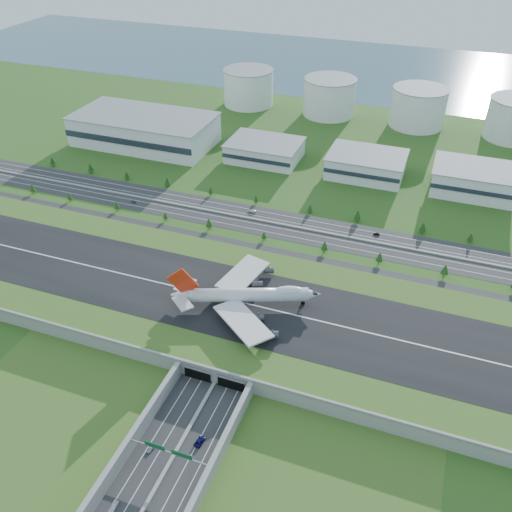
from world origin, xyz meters
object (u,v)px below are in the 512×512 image
(car_0, at_px, (151,449))
(car_5, at_px, (376,234))
(car_7, at_px, (252,211))
(fuel_tank_a, at_px, (248,88))
(car_2, at_px, (200,441))
(boeing_747, at_px, (246,295))
(car_4, at_px, (134,202))
(car_1, at_px, (114,507))

(car_0, relative_size, car_5, 1.09)
(car_0, height_order, car_7, car_7)
(fuel_tank_a, height_order, car_2, fuel_tank_a)
(car_0, xyz_separation_m, car_7, (-28.67, 195.78, 0.08))
(fuel_tank_a, bearing_deg, car_7, -68.57)
(boeing_747, xyz_separation_m, car_4, (-121.70, 87.78, -14.15))
(fuel_tank_a, bearing_deg, car_4, -91.19)
(fuel_tank_a, distance_m, car_7, 222.46)
(car_0, bearing_deg, car_1, -79.09)
(car_1, distance_m, car_4, 235.54)
(car_0, xyz_separation_m, car_1, (-0.55, -27.05, 0.05))
(fuel_tank_a, xyz_separation_m, car_5, (168.98, -205.65, -16.70))
(car_2, relative_size, car_4, 1.48)
(car_2, height_order, car_4, car_2)
(car_7, bearing_deg, car_0, 11.90)
(boeing_747, bearing_deg, car_2, -103.99)
(car_4, xyz_separation_m, car_7, (85.69, 16.62, 0.13))
(car_0, xyz_separation_m, car_5, (59.26, 196.64, -0.09))
(boeing_747, bearing_deg, fuel_tank_a, 89.49)
(car_1, height_order, car_5, car_1)
(boeing_747, distance_m, car_0, 92.76)
(car_0, distance_m, car_2, 20.27)
(fuel_tank_a, xyz_separation_m, boeing_747, (117.06, -310.90, -2.52))
(car_4, relative_size, car_5, 1.01)
(car_1, distance_m, car_7, 224.60)
(car_0, relative_size, car_7, 0.77)
(boeing_747, xyz_separation_m, car_1, (-7.89, -118.44, -14.04))
(car_1, height_order, car_7, car_7)
(car_1, xyz_separation_m, car_7, (-28.13, 222.83, 0.03))
(boeing_747, height_order, car_7, boeing_747)
(car_2, bearing_deg, car_0, 36.92)
(car_4, distance_m, car_7, 87.29)
(fuel_tank_a, height_order, car_1, fuel_tank_a)
(car_0, bearing_deg, car_4, 134.63)
(car_1, relative_size, car_2, 0.80)
(fuel_tank_a, xyz_separation_m, car_2, (127.26, -392.13, -16.52))
(boeing_747, height_order, car_2, boeing_747)
(fuel_tank_a, height_order, car_5, fuel_tank_a)
(car_0, bearing_deg, car_5, 85.30)
(car_1, xyz_separation_m, car_2, (18.09, 37.21, 0.05))
(car_5, xyz_separation_m, car_7, (-87.93, -0.86, 0.16))
(car_5, bearing_deg, car_7, -101.85)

